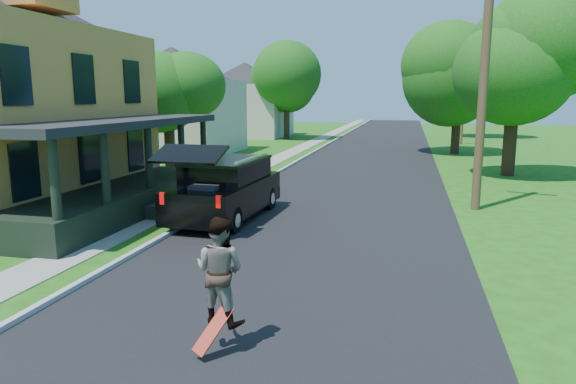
% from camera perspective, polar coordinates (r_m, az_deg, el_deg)
% --- Properties ---
extents(ground, '(140.00, 140.00, 0.00)m').
position_cam_1_polar(ground, '(10.16, -1.50, -11.66)').
color(ground, '#214E0F').
rests_on(ground, ground).
extents(street, '(8.00, 120.00, 0.02)m').
position_cam_1_polar(street, '(29.44, 8.47, 2.90)').
color(street, black).
rests_on(street, ground).
extents(curb, '(0.15, 120.00, 0.12)m').
position_cam_1_polar(curb, '(30.05, 0.74, 3.17)').
color(curb, '#A5A5A0').
rests_on(curb, ground).
extents(sidewalk, '(1.30, 120.00, 0.03)m').
position_cam_1_polar(sidewalk, '(30.42, -2.12, 3.25)').
color(sidewalk, gray).
rests_on(sidewalk, ground).
extents(front_walk, '(6.50, 1.20, 0.03)m').
position_cam_1_polar(front_walk, '(19.60, -24.51, -1.73)').
color(front_walk, gray).
rests_on(front_walk, ground).
extents(neighbor_house_mid, '(12.78, 12.78, 8.30)m').
position_cam_1_polar(neighbor_house_mid, '(36.72, -12.64, 10.80)').
color(neighbor_house_mid, beige).
rests_on(neighbor_house_mid, ground).
extents(neighbor_house_far, '(12.78, 12.78, 8.30)m').
position_cam_1_polar(neighbor_house_far, '(51.61, -4.78, 10.85)').
color(neighbor_house_far, beige).
rests_on(neighbor_house_far, ground).
extents(black_suv, '(2.33, 5.55, 2.54)m').
position_cam_1_polar(black_suv, '(16.39, -6.97, 0.38)').
color(black_suv, black).
rests_on(black_suv, ground).
extents(skateboarder, '(0.91, 0.77, 1.66)m').
position_cam_1_polar(skateboarder, '(7.89, -7.60, -8.61)').
color(skateboarder, black).
rests_on(skateboarder, ground).
extents(skateboard, '(0.56, 0.50, 0.69)m').
position_cam_1_polar(skateboard, '(7.92, -8.30, -15.04)').
color(skateboard, '#AE200E').
rests_on(skateboard, ground).
extents(tree_left_mid, '(5.21, 5.30, 7.15)m').
position_cam_1_polar(tree_left_mid, '(26.94, -13.31, 12.08)').
color(tree_left_mid, black).
rests_on(tree_left_mid, ground).
extents(tree_left_far, '(5.88, 5.81, 8.98)m').
position_cam_1_polar(tree_left_far, '(47.84, -0.18, 12.87)').
color(tree_left_far, black).
rests_on(tree_left_far, ground).
extents(tree_right_near, '(7.52, 7.15, 8.94)m').
position_cam_1_polar(tree_right_near, '(27.57, 23.95, 13.87)').
color(tree_right_near, black).
rests_on(tree_right_near, ground).
extents(tree_right_mid, '(6.71, 6.70, 9.37)m').
position_cam_1_polar(tree_right_mid, '(37.11, 18.47, 13.24)').
color(tree_right_mid, black).
rests_on(tree_right_mid, ground).
extents(tree_right_far, '(7.65, 7.40, 9.57)m').
position_cam_1_polar(tree_right_far, '(53.02, 21.02, 12.47)').
color(tree_right_far, black).
rests_on(tree_right_far, ground).
extents(utility_pole_near, '(1.80, 0.64, 10.09)m').
position_cam_1_polar(utility_pole_near, '(18.61, 21.10, 14.06)').
color(utility_pole_near, '#503C25').
rests_on(utility_pole_near, ground).
extents(utility_pole_far, '(1.41, 0.58, 7.62)m').
position_cam_1_polar(utility_pole_far, '(44.60, 18.94, 10.07)').
color(utility_pole_far, '#503C25').
rests_on(utility_pole_far, ground).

